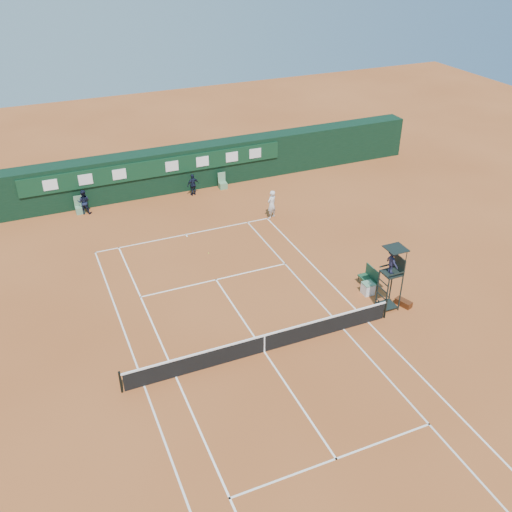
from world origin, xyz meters
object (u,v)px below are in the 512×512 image
(umpire_chair, at_px, (392,266))
(cooler, at_px, (368,288))
(player, at_px, (272,204))
(player_bench, at_px, (370,277))
(tennis_net, at_px, (264,343))

(umpire_chair, distance_m, cooler, 2.57)
(cooler, bearing_deg, player, 95.81)
(umpire_chair, bearing_deg, player, 96.12)
(umpire_chair, height_order, player, umpire_chair)
(player_bench, xyz_separation_m, player, (-1.44, 9.26, 0.36))
(umpire_chair, bearing_deg, tennis_net, -174.57)
(umpire_chair, distance_m, player_bench, 2.71)
(player_bench, bearing_deg, player, 98.83)
(umpire_chair, relative_size, player_bench, 2.85)
(cooler, bearing_deg, player_bench, 50.65)
(tennis_net, relative_size, cooler, 20.00)
(umpire_chair, bearing_deg, player_bench, 83.15)
(player, bearing_deg, tennis_net, 39.36)
(umpire_chair, height_order, cooler, umpire_chair)
(player, bearing_deg, cooler, 71.11)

